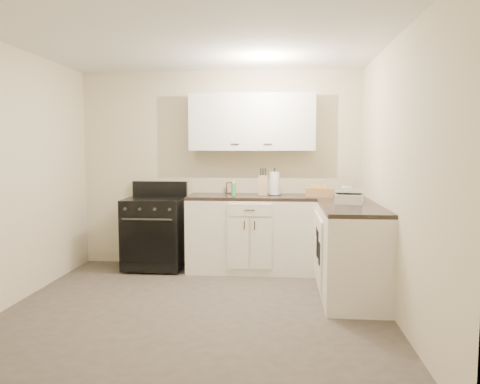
# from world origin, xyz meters

# --- Properties ---
(floor) EXTENTS (3.60, 3.60, 0.00)m
(floor) POSITION_xyz_m (0.00, 0.00, 0.00)
(floor) COLOR #473F38
(floor) RESTS_ON ground
(ceiling) EXTENTS (3.60, 3.60, 0.00)m
(ceiling) POSITION_xyz_m (0.00, 0.00, 2.50)
(ceiling) COLOR white
(ceiling) RESTS_ON wall_back
(wall_back) EXTENTS (3.60, 0.00, 3.60)m
(wall_back) POSITION_xyz_m (0.00, 1.80, 1.25)
(wall_back) COLOR beige
(wall_back) RESTS_ON ground
(wall_right) EXTENTS (0.00, 3.60, 3.60)m
(wall_right) POSITION_xyz_m (1.80, 0.00, 1.25)
(wall_right) COLOR beige
(wall_right) RESTS_ON ground
(wall_left) EXTENTS (0.00, 3.60, 3.60)m
(wall_left) POSITION_xyz_m (-1.80, 0.00, 1.25)
(wall_left) COLOR beige
(wall_left) RESTS_ON ground
(wall_front) EXTENTS (3.60, 0.00, 3.60)m
(wall_front) POSITION_xyz_m (0.00, -1.80, 1.25)
(wall_front) COLOR beige
(wall_front) RESTS_ON ground
(base_cabinets_back) EXTENTS (1.55, 0.60, 0.90)m
(base_cabinets_back) POSITION_xyz_m (0.43, 1.50, 0.45)
(base_cabinets_back) COLOR white
(base_cabinets_back) RESTS_ON floor
(base_cabinets_right) EXTENTS (0.60, 1.90, 0.90)m
(base_cabinets_right) POSITION_xyz_m (1.50, 0.85, 0.45)
(base_cabinets_right) COLOR white
(base_cabinets_right) RESTS_ON floor
(countertop_back) EXTENTS (1.55, 0.60, 0.04)m
(countertop_back) POSITION_xyz_m (0.43, 1.50, 0.92)
(countertop_back) COLOR black
(countertop_back) RESTS_ON base_cabinets_back
(countertop_right) EXTENTS (0.60, 1.90, 0.04)m
(countertop_right) POSITION_xyz_m (1.50, 0.85, 0.92)
(countertop_right) COLOR black
(countertop_right) RESTS_ON base_cabinets_right
(upper_cabinets) EXTENTS (1.55, 0.30, 0.70)m
(upper_cabinets) POSITION_xyz_m (0.43, 1.65, 1.84)
(upper_cabinets) COLOR white
(upper_cabinets) RESTS_ON wall_back
(stove) EXTENTS (0.72, 0.61, 0.87)m
(stove) POSITION_xyz_m (-0.79, 1.48, 0.46)
(stove) COLOR black
(stove) RESTS_ON floor
(knife_block) EXTENTS (0.11, 0.10, 0.24)m
(knife_block) POSITION_xyz_m (0.57, 1.57, 1.06)
(knife_block) COLOR tan
(knife_block) RESTS_ON countertop_back
(paper_towel) EXTENTS (0.15, 0.15, 0.29)m
(paper_towel) POSITION_xyz_m (0.71, 1.55, 1.08)
(paper_towel) COLOR white
(paper_towel) RESTS_ON countertop_back
(soap_bottle) EXTENTS (0.06, 0.06, 0.16)m
(soap_bottle) POSITION_xyz_m (0.21, 1.42, 1.02)
(soap_bottle) COLOR #44B25D
(soap_bottle) RESTS_ON countertop_back
(picture_frame) EXTENTS (0.12, 0.08, 0.14)m
(picture_frame) POSITION_xyz_m (0.15, 1.74, 1.01)
(picture_frame) COLOR black
(picture_frame) RESTS_ON countertop_back
(wicker_basket) EXTENTS (0.35, 0.26, 0.11)m
(wicker_basket) POSITION_xyz_m (1.25, 1.44, 0.99)
(wicker_basket) COLOR tan
(wicker_basket) RESTS_ON countertop_right
(countertop_grill) EXTENTS (0.33, 0.31, 0.10)m
(countertop_grill) POSITION_xyz_m (1.50, 0.74, 0.99)
(countertop_grill) COLOR white
(countertop_grill) RESTS_ON countertop_right
(glass_jar) EXTENTS (0.13, 0.13, 0.17)m
(glass_jar) POSITION_xyz_m (1.48, 0.81, 1.03)
(glass_jar) COLOR silver
(glass_jar) RESTS_ON countertop_right
(oven_mitt_near) EXTENTS (0.02, 0.13, 0.22)m
(oven_mitt_near) POSITION_xyz_m (1.18, 0.44, 0.47)
(oven_mitt_near) COLOR black
(oven_mitt_near) RESTS_ON base_cabinets_right
(oven_mitt_far) EXTENTS (0.02, 0.16, 0.28)m
(oven_mitt_far) POSITION_xyz_m (1.18, 0.66, 0.52)
(oven_mitt_far) COLOR black
(oven_mitt_far) RESTS_ON base_cabinets_right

